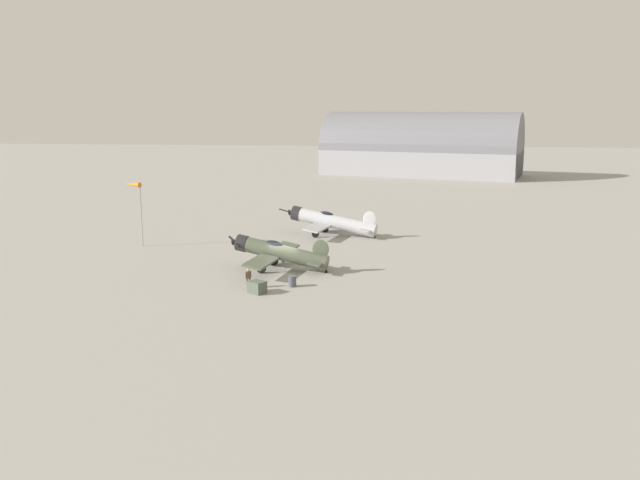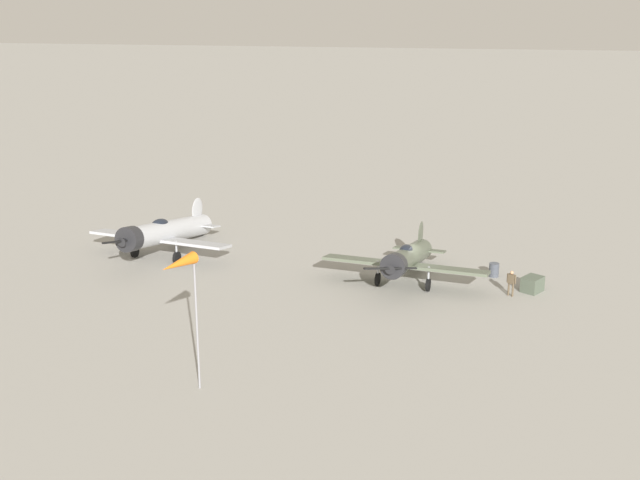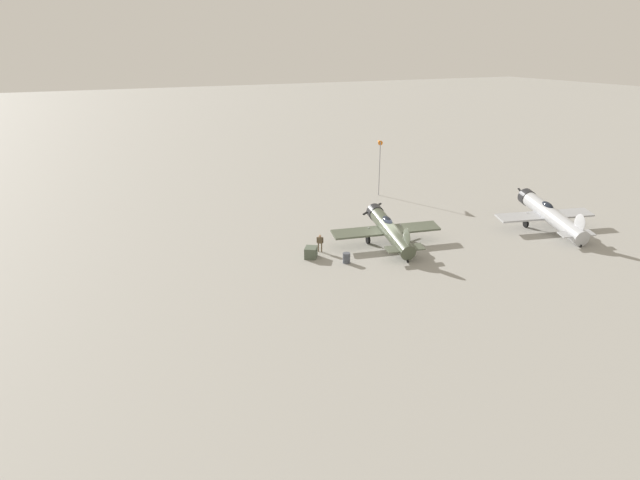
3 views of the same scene
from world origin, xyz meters
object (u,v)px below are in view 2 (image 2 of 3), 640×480
(fuel_drum, at_px, (494,270))
(ground_crew_mechanic, at_px, (511,281))
(windsock_mast, at_px, (180,269))
(equipment_crate, at_px, (532,284))
(airplane_foreground, at_px, (407,259))
(airplane_mid_apron, at_px, (164,232))

(fuel_drum, bearing_deg, ground_crew_mechanic, -165.30)
(ground_crew_mechanic, height_order, windsock_mast, windsock_mast)
(ground_crew_mechanic, bearing_deg, equipment_crate, 160.43)
(equipment_crate, relative_size, windsock_mast, 0.24)
(airplane_foreground, relative_size, airplane_mid_apron, 0.90)
(airplane_mid_apron, distance_m, ground_crew_mechanic, 23.51)
(airplane_foreground, distance_m, fuel_drum, 5.97)
(equipment_crate, bearing_deg, ground_crew_mechanic, 126.43)
(fuel_drum, distance_m, windsock_mast, 24.32)
(equipment_crate, relative_size, fuel_drum, 1.80)
(airplane_foreground, height_order, airplane_mid_apron, airplane_mid_apron)
(airplane_mid_apron, distance_m, fuel_drum, 22.30)
(airplane_foreground, height_order, fuel_drum, airplane_foreground)
(fuel_drum, xyz_separation_m, windsock_mast, (-18.87, 14.26, 5.65))
(airplane_foreground, bearing_deg, ground_crew_mechanic, 88.27)
(ground_crew_mechanic, xyz_separation_m, windsock_mast, (-15.48, 15.15, 5.13))
(airplane_foreground, height_order, windsock_mast, windsock_mast)
(fuel_drum, bearing_deg, windsock_mast, 142.92)
(airplane_foreground, height_order, equipment_crate, airplane_foreground)
(ground_crew_mechanic, bearing_deg, airplane_mid_apron, -66.07)
(equipment_crate, bearing_deg, windsock_mast, 134.97)
(airplane_foreground, xyz_separation_m, windsock_mast, (-16.72, 8.82, 4.49))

